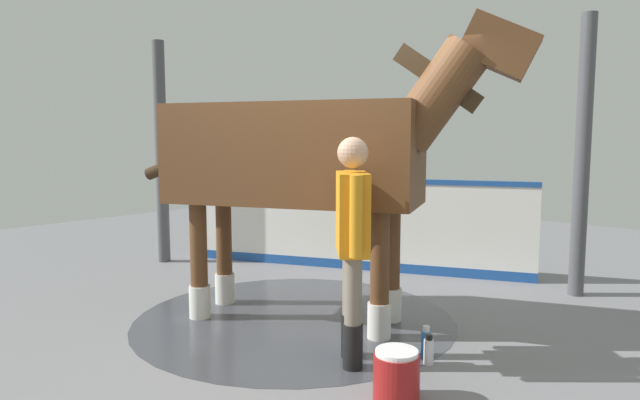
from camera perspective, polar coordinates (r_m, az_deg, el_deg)
The scene contains 10 objects.
ground_plane at distance 5.14m, azimuth -0.68°, elevation -13.05°, with size 16.00×16.00×0.02m, color gray.
wet_patch at distance 5.39m, azimuth -2.60°, elevation -11.98°, with size 2.99×2.99×0.00m, color #42444C.
barrier_wall at distance 7.24m, azimuth 3.49°, elevation -2.76°, with size 4.17×1.79×1.19m.
roof_post_near at distance 6.55m, azimuth 25.19°, elevation 3.95°, with size 0.16×0.16×2.98m, color #4C4C51.
roof_post_far at distance 7.89m, azimuth -15.88°, elevation 4.62°, with size 0.16×0.16×2.98m, color #4C4C51.
horse at distance 5.08m, azimuth -1.35°, elevation 4.43°, with size 3.47×1.78×2.70m.
handler at distance 4.15m, azimuth 3.31°, elevation -3.50°, with size 0.50×0.53×1.71m.
wash_bucket at distance 3.82m, azimuth 7.80°, elevation -17.32°, with size 0.30×0.30×0.34m.
bottle_shampoo at distance 4.43m, azimuth 11.01°, elevation -14.82°, with size 0.08×0.08×0.23m.
bottle_spray at distance 4.55m, azimuth 10.75°, elevation -14.12°, with size 0.08×0.08×0.25m.
Camera 1 is at (-3.23, 3.61, 1.70)m, focal length 31.38 mm.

